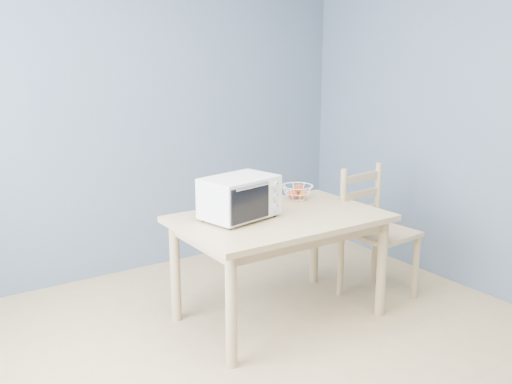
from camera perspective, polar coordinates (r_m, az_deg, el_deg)
room at (r=2.89m, az=5.04°, el=3.16°), size 4.01×4.51×2.61m
dining_table at (r=3.91m, az=2.40°, el=-3.81°), size 1.40×0.90×0.75m
toaster_oven at (r=3.76m, az=-1.86°, el=-0.55°), size 0.54×0.44×0.29m
fruit_basket at (r=4.29m, az=4.12°, el=0.02°), size 0.32×0.32×0.12m
dining_chair at (r=4.42m, az=11.78°, el=-4.16°), size 0.50×0.50×0.99m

